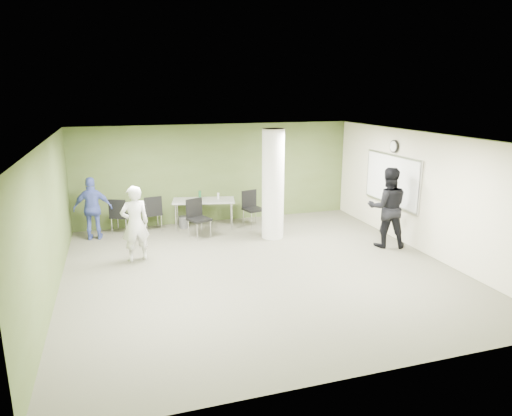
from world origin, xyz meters
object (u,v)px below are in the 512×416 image
object	(u,v)px
woman_white	(135,224)
man_black	(387,208)
chair_back_left	(120,213)
man_blue	(93,209)
folding_table	(204,202)

from	to	relation	value
woman_white	man_black	world-z (taller)	man_black
woman_white	man_black	size ratio (longest dim) A/B	0.88
chair_back_left	man_blue	bearing A→B (deg)	47.67
chair_back_left	man_blue	world-z (taller)	man_blue
chair_back_left	folding_table	bearing A→B (deg)	-159.16
man_black	chair_back_left	bearing A→B (deg)	-5.75
folding_table	man_black	xyz separation A→B (m)	(3.93, -2.86, 0.23)
man_black	man_blue	world-z (taller)	man_black
folding_table	woman_white	size ratio (longest dim) A/B	1.05
chair_back_left	man_black	bearing A→B (deg)	178.02
man_blue	chair_back_left	bearing A→B (deg)	-151.03
chair_back_left	man_blue	xyz separation A→B (m)	(-0.64, -0.28, 0.24)
man_black	man_blue	xyz separation A→B (m)	(-6.80, 2.70, -0.17)
chair_back_left	man_black	xyz separation A→B (m)	(6.16, -2.98, 0.41)
folding_table	woman_white	bearing A→B (deg)	-121.52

